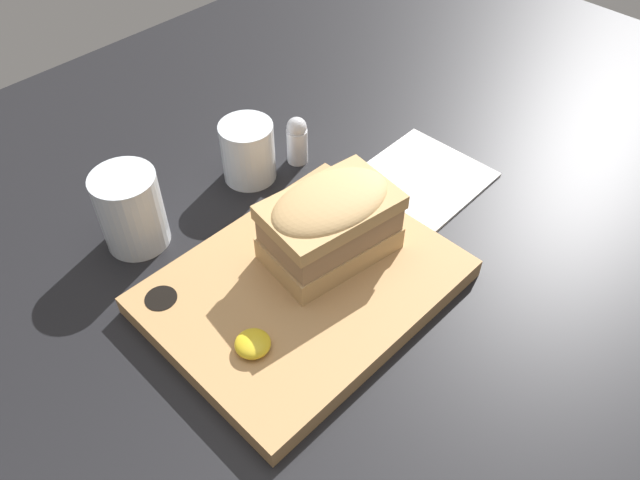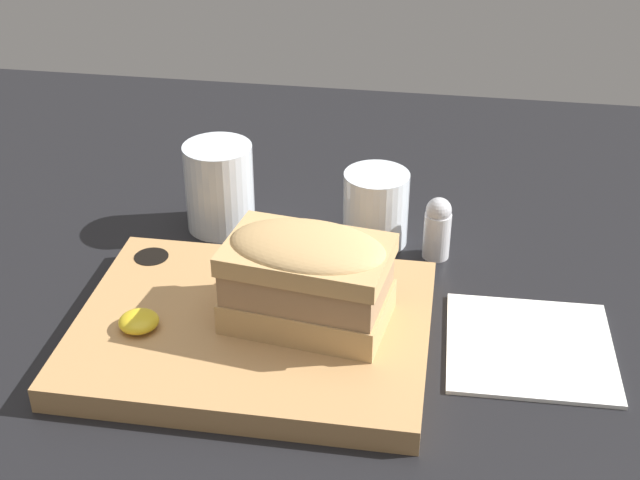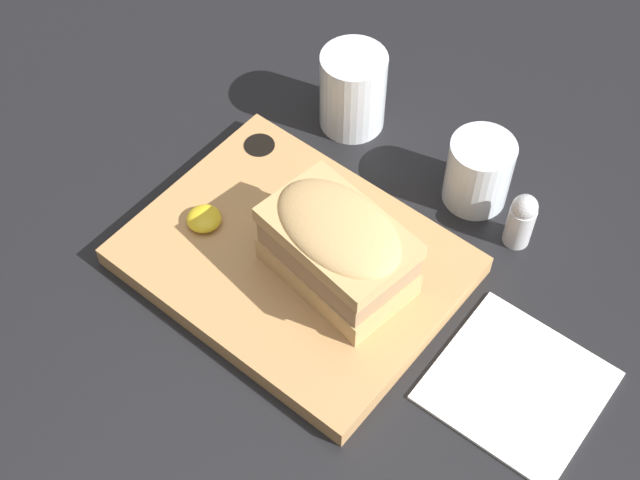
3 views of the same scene
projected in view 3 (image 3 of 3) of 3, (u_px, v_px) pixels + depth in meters
The scene contains 8 objects.
dining_table at pixel (300, 242), 94.86cm from camera, with size 180.11×120.18×2.00cm.
serving_board at pixel (294, 260), 90.81cm from camera, with size 31.85×24.65×2.46cm.
sandwich at pixel (338, 246), 84.44cm from camera, with size 15.35×10.82×8.95cm.
mustard_dollop at pixel (204, 219), 91.53cm from camera, with size 3.62×3.62×1.45cm.
water_glass at pixel (353, 95), 100.50cm from camera, with size 7.52×7.52×9.82cm.
wine_glass at pixel (478, 173), 94.18cm from camera, with size 6.99×6.99×8.09cm.
napkin at pixel (517, 386), 83.55cm from camera, with size 15.31×15.01×0.40cm.
salt_shaker at pixel (521, 219), 90.99cm from camera, with size 2.83×2.83×6.89cm.
Camera 3 is at (36.85, -41.85, 77.77)cm, focal length 50.00 mm.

